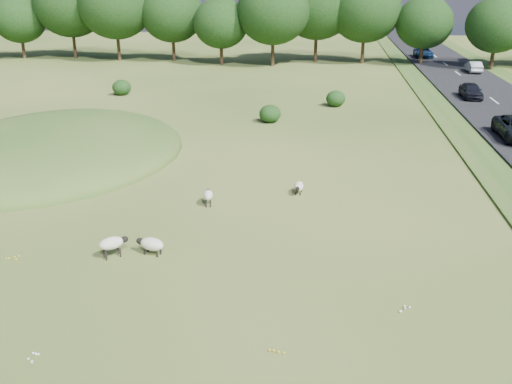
# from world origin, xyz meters

# --- Properties ---
(ground) EXTENTS (160.00, 160.00, 0.00)m
(ground) POSITION_xyz_m (0.00, 20.00, 0.00)
(ground) COLOR #335119
(ground) RESTS_ON ground
(mound) EXTENTS (16.00, 20.00, 4.00)m
(mound) POSITION_xyz_m (-12.00, 12.00, 0.00)
(mound) COLOR #33561E
(mound) RESTS_ON ground
(road) EXTENTS (8.00, 150.00, 0.25)m
(road) POSITION_xyz_m (20.00, 30.00, 0.12)
(road) COLOR black
(road) RESTS_ON ground
(treeline) EXTENTS (96.28, 14.66, 11.70)m
(treeline) POSITION_xyz_m (-1.06, 55.44, 6.57)
(treeline) COLOR black
(treeline) RESTS_ON ground
(shrubs) EXTENTS (22.09, 11.10, 1.46)m
(shrubs) POSITION_xyz_m (-3.35, 27.80, 0.71)
(shrubs) COLOR black
(shrubs) RESTS_ON ground
(sheep_0) EXTENTS (1.16, 1.06, 0.87)m
(sheep_0) POSITION_xyz_m (-3.06, -1.45, 0.61)
(sheep_0) COLOR beige
(sheep_0) RESTS_ON ground
(sheep_1) EXTENTS (1.30, 0.80, 0.72)m
(sheep_1) POSITION_xyz_m (-1.61, -1.02, 0.46)
(sheep_1) COLOR beige
(sheep_1) RESTS_ON ground
(sheep_2) EXTENTS (0.55, 1.10, 0.62)m
(sheep_2) POSITION_xyz_m (3.89, 6.68, 0.39)
(sheep_2) COLOR beige
(sheep_2) RESTS_ON ground
(sheep_3) EXTENTS (0.63, 1.09, 0.76)m
(sheep_3) POSITION_xyz_m (-0.43, 4.54, 0.53)
(sheep_3) COLOR beige
(sheep_3) RESTS_ON ground
(car_0) EXTENTS (1.35, 3.86, 1.27)m
(car_0) POSITION_xyz_m (21.90, 49.03, 0.89)
(car_0) COLOR #AEB2B6
(car_0) RESTS_ON road
(car_1) EXTENTS (1.63, 4.05, 1.38)m
(car_1) POSITION_xyz_m (18.10, 32.92, 0.94)
(car_1) COLOR black
(car_1) RESTS_ON road
(car_3) EXTENTS (1.78, 4.37, 1.27)m
(car_3) POSITION_xyz_m (21.90, 83.00, 0.88)
(car_3) COLOR black
(car_3) RESTS_ON road
(car_7) EXTENTS (2.28, 4.94, 1.37)m
(car_7) POSITION_xyz_m (18.10, 62.29, 0.94)
(car_7) COLOR navy
(car_7) RESTS_ON road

